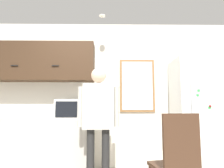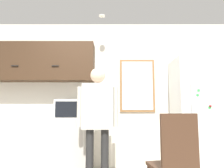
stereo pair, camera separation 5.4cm
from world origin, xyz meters
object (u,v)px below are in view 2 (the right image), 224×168
at_px(refrigerator, 196,115).
at_px(microwave, 72,109).
at_px(chair, 176,158).
at_px(person, 98,112).

bearing_deg(refrigerator, microwave, -179.97).
bearing_deg(chair, person, -46.92).
bearing_deg(person, chair, -37.49).
xyz_separation_m(microwave, chair, (1.37, -1.19, -0.51)).
height_order(person, chair, person).
distance_m(microwave, chair, 1.89).
height_order(microwave, refrigerator, refrigerator).
relative_size(person, chair, 1.63).
distance_m(microwave, refrigerator, 2.11).
relative_size(person, refrigerator, 0.87).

